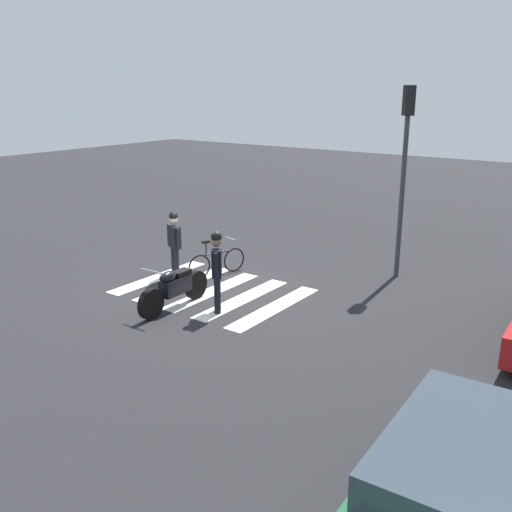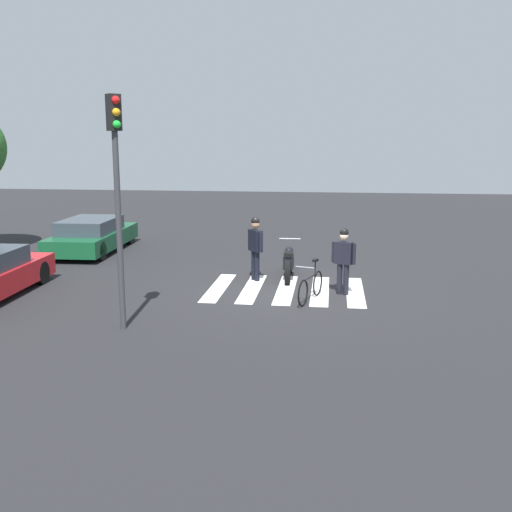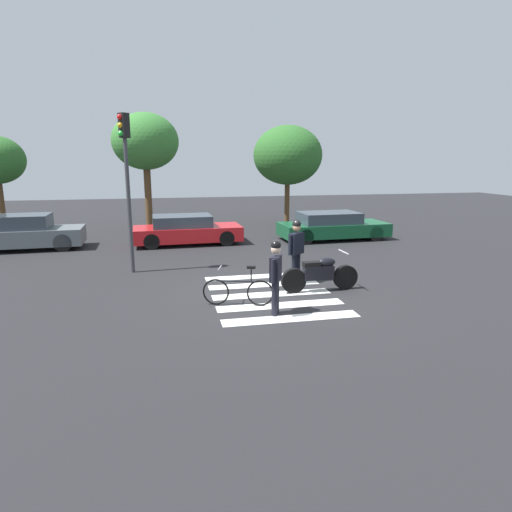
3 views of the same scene
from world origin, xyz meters
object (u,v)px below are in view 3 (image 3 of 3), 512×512
object	(u,v)px
car_red_convertible	(186,230)
car_green_compact	(332,226)
police_motorcycle	(320,274)
traffic_light_pole	(126,169)
car_grey_coupe	(24,233)
officer_on_foot	(296,247)
leaning_bicycle	(238,291)
officer_by_motorcycle	(276,272)

from	to	relation	value
car_red_convertible	car_green_compact	bearing A→B (deg)	-1.89
police_motorcycle	traffic_light_pole	distance (m)	6.45
car_grey_coupe	car_green_compact	xyz separation A→B (m)	(12.48, -0.36, -0.07)
car_red_convertible	traffic_light_pole	bearing A→B (deg)	-113.83
car_grey_coupe	traffic_light_pole	size ratio (longest dim) A/B	0.91
officer_on_foot	traffic_light_pole	world-z (taller)	traffic_light_pole
car_green_compact	traffic_light_pole	distance (m)	9.49
leaning_bicycle	car_green_compact	bearing A→B (deg)	55.17
traffic_light_pole	police_motorcycle	bearing A→B (deg)	-31.59
officer_by_motorcycle	traffic_light_pole	world-z (taller)	traffic_light_pole
police_motorcycle	officer_on_foot	size ratio (longest dim) A/B	1.18
car_grey_coupe	car_red_convertible	bearing A→B (deg)	-1.43
officer_on_foot	car_green_compact	xyz separation A→B (m)	(3.55, 6.26, -0.46)
car_red_convertible	traffic_light_pole	world-z (taller)	traffic_light_pole
car_grey_coupe	car_red_convertible	distance (m)	6.21
car_grey_coupe	car_green_compact	bearing A→B (deg)	-1.66
car_grey_coupe	officer_by_motorcycle	bearing A→B (deg)	-49.48
car_green_compact	traffic_light_pole	bearing A→B (deg)	-153.41
police_motorcycle	car_red_convertible	bearing A→B (deg)	112.82
officer_by_motorcycle	police_motorcycle	bearing A→B (deg)	43.21
officer_by_motorcycle	traffic_light_pole	bearing A→B (deg)	126.67
police_motorcycle	leaning_bicycle	distance (m)	2.42
officer_by_motorcycle	car_green_compact	world-z (taller)	officer_by_motorcycle
officer_by_motorcycle	car_red_convertible	world-z (taller)	officer_by_motorcycle
officer_by_motorcycle	leaning_bicycle	bearing A→B (deg)	132.19
leaning_bicycle	car_grey_coupe	xyz separation A→B (m)	(-7.00, 8.24, 0.29)
leaning_bicycle	traffic_light_pole	world-z (taller)	traffic_light_pole
car_red_convertible	officer_on_foot	bearing A→B (deg)	-67.18
leaning_bicycle	officer_by_motorcycle	size ratio (longest dim) A/B	0.96
leaning_bicycle	car_red_convertible	size ratio (longest dim) A/B	0.37
leaning_bicycle	car_red_convertible	xyz separation A→B (m)	(-0.79, 8.08, 0.22)
leaning_bicycle	officer_by_motorcycle	world-z (taller)	officer_by_motorcycle
car_green_compact	traffic_light_pole	size ratio (longest dim) A/B	1.00
car_grey_coupe	traffic_light_pole	world-z (taller)	traffic_light_pole
officer_on_foot	traffic_light_pole	bearing A→B (deg)	154.85
car_grey_coupe	car_red_convertible	xyz separation A→B (m)	(6.21, -0.16, -0.07)
traffic_light_pole	car_grey_coupe	bearing A→B (deg)	134.06
car_grey_coupe	leaning_bicycle	bearing A→B (deg)	-49.65
officer_by_motorcycle	car_grey_coupe	distance (m)	11.88
leaning_bicycle	officer_on_foot	world-z (taller)	officer_on_foot
traffic_light_pole	officer_on_foot	bearing A→B (deg)	-25.15
leaning_bicycle	officer_on_foot	distance (m)	2.61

